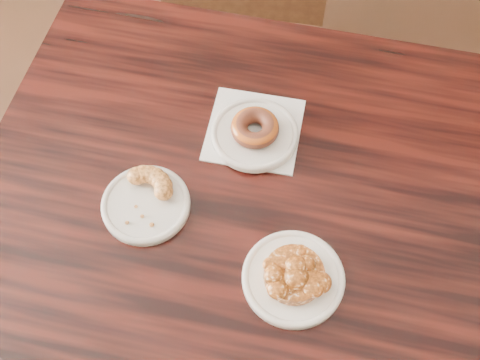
% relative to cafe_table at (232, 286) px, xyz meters
% --- Properties ---
extents(floor, '(5.00, 5.00, 0.00)m').
position_rel_cafe_table_xyz_m(floor, '(-0.16, -0.04, -0.38)').
color(floor, black).
rests_on(floor, ground).
extents(cafe_table, '(0.99, 0.99, 0.75)m').
position_rel_cafe_table_xyz_m(cafe_table, '(0.00, 0.00, 0.00)').
color(cafe_table, black).
rests_on(cafe_table, floor).
extents(napkin, '(0.18, 0.18, 0.00)m').
position_rel_cafe_table_xyz_m(napkin, '(0.01, 0.19, 0.38)').
color(napkin, white).
rests_on(napkin, cafe_table).
extents(plate_donut, '(0.17, 0.17, 0.01)m').
position_rel_cafe_table_xyz_m(plate_donut, '(0.01, 0.17, 0.39)').
color(plate_donut, silver).
rests_on(plate_donut, napkin).
extents(plate_cruller, '(0.16, 0.16, 0.01)m').
position_rel_cafe_table_xyz_m(plate_cruller, '(-0.15, -0.02, 0.38)').
color(plate_cruller, silver).
rests_on(plate_cruller, cafe_table).
extents(plate_fritter, '(0.17, 0.17, 0.01)m').
position_rel_cafe_table_xyz_m(plate_fritter, '(0.13, -0.10, 0.38)').
color(plate_fritter, white).
rests_on(plate_fritter, cafe_table).
extents(glazed_donut, '(0.09, 0.09, 0.03)m').
position_rel_cafe_table_xyz_m(glazed_donut, '(0.01, 0.17, 0.41)').
color(glazed_donut, '#914615').
rests_on(glazed_donut, plate_donut).
extents(apple_fritter, '(0.14, 0.14, 0.03)m').
position_rel_cafe_table_xyz_m(apple_fritter, '(0.13, -0.10, 0.40)').
color(apple_fritter, '#4A2007').
rests_on(apple_fritter, plate_fritter).
extents(cruller_fragment, '(0.12, 0.12, 0.03)m').
position_rel_cafe_table_xyz_m(cruller_fragment, '(-0.15, -0.02, 0.40)').
color(cruller_fragment, brown).
rests_on(cruller_fragment, plate_cruller).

